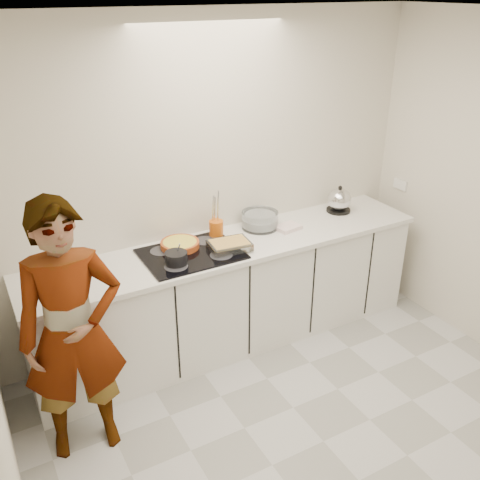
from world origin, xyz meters
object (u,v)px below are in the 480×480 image
mixing_bowl (260,221)px  kettle (339,201)px  tart_dish (180,244)px  cook (72,333)px  saucepan (176,258)px  baking_dish (230,245)px  hob (191,254)px  utensil_crock (216,229)px

mixing_bowl → kettle: kettle is taller
tart_dish → cook: (-0.97, -0.62, -0.09)m
mixing_bowl → kettle: (0.79, -0.03, 0.04)m
saucepan → baking_dish: (0.44, 0.02, -0.01)m
tart_dish → mixing_bowl: (0.73, 0.04, 0.02)m
tart_dish → saucepan: (-0.13, -0.23, 0.02)m
hob → cook: cook is taller
baking_dish → cook: 1.35m
hob → baking_dish: size_ratio=2.20×
saucepan → utensil_crock: 0.55m
saucepan → baking_dish: bearing=3.2°
hob → saucepan: size_ratio=3.82×
saucepan → utensil_crock: (0.46, 0.29, 0.01)m
baking_dish → kettle: (1.20, 0.21, 0.05)m
baking_dish → kettle: 1.22m
utensil_crock → tart_dish: bearing=-170.5°
baking_dish → mixing_bowl: (0.41, 0.25, 0.02)m
baking_dish → kettle: bearing=10.0°
tart_dish → kettle: bearing=0.2°
utensil_crock → hob: bearing=-148.6°
tart_dish → saucepan: 0.26m
hob → baking_dish: bearing=-15.0°
cook → saucepan: bearing=32.1°
hob → mixing_bowl: 0.72m
baking_dish → cook: size_ratio=0.19×
tart_dish → baking_dish: baking_dish is taller
mixing_bowl → saucepan: bearing=-162.5°
hob → kettle: 1.50m
utensil_crock → cook: size_ratio=0.08×
hob → saucepan: 0.20m
saucepan → mixing_bowl: saucepan is taller
kettle → hob: bearing=-174.8°
kettle → baking_dish: bearing=-170.0°
utensil_crock → cook: bearing=-152.4°
utensil_crock → cook: 1.47m
hob → kettle: size_ratio=2.92×
mixing_bowl → kettle: bearing=-2.5°
saucepan → cook: size_ratio=0.11×
tart_dish → cook: 1.15m
baking_dish → saucepan: bearing=-176.8°
hob → cook: 1.12m
tart_dish → baking_dish: bearing=-32.9°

